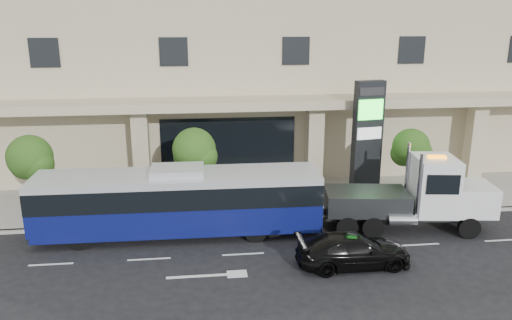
% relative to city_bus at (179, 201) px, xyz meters
% --- Properties ---
extents(ground, '(120.00, 120.00, 0.00)m').
position_rel_city_bus_xyz_m(ground, '(2.77, -0.92, -1.68)').
color(ground, black).
rests_on(ground, ground).
extents(sidewalk, '(120.00, 6.00, 0.15)m').
position_rel_city_bus_xyz_m(sidewalk, '(2.77, 4.08, -1.61)').
color(sidewalk, gray).
rests_on(sidewalk, ground).
extents(curb, '(120.00, 0.30, 0.15)m').
position_rel_city_bus_xyz_m(curb, '(2.77, 1.08, -1.61)').
color(curb, gray).
rests_on(curb, ground).
extents(convention_center, '(60.00, 17.60, 20.00)m').
position_rel_city_bus_xyz_m(convention_center, '(2.77, 14.50, 8.29)').
color(convention_center, '#BCAE8D').
rests_on(convention_center, ground).
extents(tree_left, '(2.27, 2.20, 4.22)m').
position_rel_city_bus_xyz_m(tree_left, '(-7.21, 2.67, 1.43)').
color(tree_left, '#422B19').
rests_on(tree_left, sidewalk).
extents(tree_mid, '(2.28, 2.20, 4.38)m').
position_rel_city_bus_xyz_m(tree_mid, '(0.79, 2.67, 1.58)').
color(tree_mid, '#422B19').
rests_on(tree_mid, sidewalk).
extents(tree_right, '(2.10, 2.00, 4.04)m').
position_rel_city_bus_xyz_m(tree_right, '(12.29, 2.67, 1.35)').
color(tree_right, '#422B19').
rests_on(tree_right, sidewalk).
extents(city_bus, '(13.09, 2.93, 3.31)m').
position_rel_city_bus_xyz_m(city_bus, '(0.00, 0.00, 0.00)').
color(city_bus, black).
rests_on(city_bus, ground).
extents(tow_truck, '(8.96, 3.23, 4.05)m').
position_rel_city_bus_xyz_m(tow_truck, '(11.19, -0.72, -0.02)').
color(tow_truck, '#2D3033').
rests_on(tow_truck, ground).
extents(black_sedan, '(4.74, 2.02, 1.36)m').
position_rel_city_bus_xyz_m(black_sedan, '(7.16, -3.94, -1.00)').
color(black_sedan, black).
rests_on(black_sedan, ground).
extents(signage_pylon, '(1.68, 0.83, 6.48)m').
position_rel_city_bus_xyz_m(signage_pylon, '(10.20, 3.76, 1.75)').
color(signage_pylon, black).
rests_on(signage_pylon, sidewalk).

